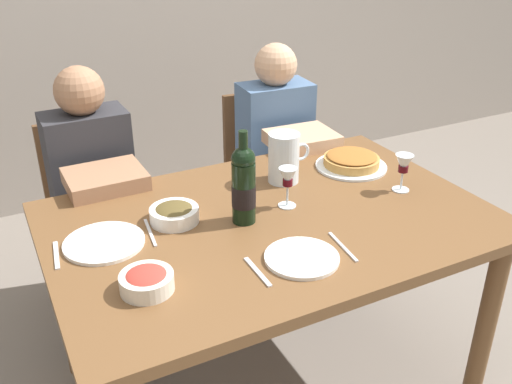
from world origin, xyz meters
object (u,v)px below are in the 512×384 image
baked_tart (351,161)px  diner_right (285,162)px  dinner_plate_right_setting (302,258)px  diner_left (100,202)px  water_pitcher (284,161)px  olive_bowl (174,213)px  salad_bowl (147,281)px  wine_bottle (244,185)px  dining_table (271,240)px  wine_glass_right_diner (404,166)px  chair_left (91,204)px  wine_glass_left_diner (288,179)px  dinner_plate_left_setting (104,243)px  chair_right (264,166)px

baked_tart → diner_right: diner_right is taller
dinner_plate_right_setting → diner_left: diner_left is taller
water_pitcher → olive_bowl: (-0.49, -0.11, -0.06)m
salad_bowl → wine_bottle: bearing=29.0°
dining_table → wine_glass_right_diner: wine_glass_right_diner is taller
olive_bowl → chair_left: size_ratio=0.19×
dining_table → wine_glass_left_diner: size_ratio=10.16×
salad_bowl → diner_right: size_ratio=0.13×
water_pitcher → dinner_plate_right_setting: (-0.22, -0.51, -0.08)m
dinner_plate_left_setting → diner_right: size_ratio=0.22×
salad_bowl → olive_bowl: bearing=59.0°
wine_glass_left_diner → chair_right: wine_glass_left_diner is taller
dinner_plate_right_setting → chair_left: chair_left is taller
dining_table → wine_bottle: size_ratio=4.63×
dinner_plate_left_setting → chair_right: 1.33m
wine_bottle → salad_bowl: wine_bottle is taller
wine_glass_left_diner → dinner_plate_right_setting: 0.36m
wine_bottle → wine_glass_left_diner: 0.19m
dining_table → chair_left: bearing=116.6°
baked_tart → dinner_plate_left_setting: 1.05m
wine_bottle → wine_glass_right_diner: 0.63m
olive_bowl → diner_left: size_ratio=0.14×
chair_right → dinner_plate_right_setting: bearing=70.6°
dining_table → dinner_plate_left_setting: 0.57m
wine_glass_right_diner → dinner_plate_right_setting: (-0.58, -0.23, -0.09)m
wine_bottle → salad_bowl: 0.48m
baked_tart → chair_left: bearing=144.1°
wine_glass_right_diner → diner_left: 1.23m
wine_bottle → chair_left: size_ratio=0.37×
wine_glass_left_diner → chair_left: bearing=122.2°
salad_bowl → chair_right: (0.96, 1.12, -0.29)m
wine_bottle → dinner_plate_right_setting: (0.05, -0.29, -0.13)m
wine_bottle → baked_tart: size_ratio=1.12×
wine_glass_right_diner → dinner_plate_left_setting: wine_glass_right_diner is taller
wine_glass_left_diner → wine_glass_right_diner: (0.44, -0.08, -0.00)m
water_pitcher → olive_bowl: 0.50m
dinner_plate_left_setting → chair_right: size_ratio=0.29×
water_pitcher → diner_right: bearing=59.4°
baked_tart → wine_glass_right_diner: bearing=-80.8°
water_pitcher → diner_left: (-0.63, 0.43, -0.23)m
baked_tart → dinner_plate_left_setting: bearing=-172.7°
wine_glass_right_diner → diner_left: bearing=144.3°
dinner_plate_left_setting → chair_left: size_ratio=0.29×
water_pitcher → dinner_plate_left_setting: 0.75m
salad_bowl → dinner_plate_right_setting: (0.46, -0.06, -0.02)m
wine_glass_left_diner → diner_left: bearing=130.9°
wine_glass_left_diner → wine_glass_right_diner: 0.45m
olive_bowl → water_pitcher: bearing=12.8°
wine_glass_right_diner → diner_right: bearing=97.0°
chair_right → baked_tart: bearing=96.2°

